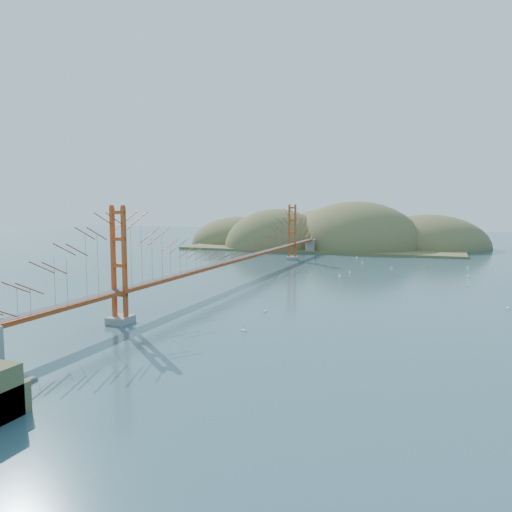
% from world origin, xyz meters
% --- Properties ---
extents(ground, '(320.00, 320.00, 0.00)m').
position_xyz_m(ground, '(0.00, 0.00, 0.00)').
color(ground, '#2C4C59').
rests_on(ground, ground).
extents(bridge, '(2.20, 94.40, 12.00)m').
position_xyz_m(bridge, '(0.00, 0.18, 7.01)').
color(bridge, gray).
rests_on(bridge, ground).
extents(far_headlands, '(84.00, 58.00, 25.00)m').
position_xyz_m(far_headlands, '(2.21, 68.52, 0.00)').
color(far_headlands, brown).
rests_on(far_headlands, ground).
extents(sailboat_6, '(0.60, 0.60, 0.67)m').
position_xyz_m(sailboat_6, '(12.59, -28.53, 0.15)').
color(sailboat_6, white).
rests_on(sailboat_6, ground).
extents(sailboat_16, '(0.66, 0.66, 0.70)m').
position_xyz_m(sailboat_16, '(14.18, 9.56, 0.15)').
color(sailboat_16, white).
rests_on(sailboat_16, ground).
extents(sailboat_5, '(0.51, 0.53, 0.60)m').
position_xyz_m(sailboat_5, '(36.97, -8.47, 0.14)').
color(sailboat_5, white).
rests_on(sailboat_5, ground).
extents(sailboat_17, '(0.58, 0.58, 0.65)m').
position_xyz_m(sailboat_17, '(33.82, 16.17, 0.15)').
color(sailboat_17, white).
rests_on(sailboat_17, ground).
extents(sailboat_7, '(0.57, 0.48, 0.66)m').
position_xyz_m(sailboat_7, '(21.09, 23.02, 0.15)').
color(sailboat_7, white).
rests_on(sailboat_7, ground).
extents(sailboat_12, '(0.56, 0.51, 0.64)m').
position_xyz_m(sailboat_12, '(12.21, 38.65, 0.15)').
color(sailboat_12, white).
rests_on(sailboat_12, ground).
extents(sailboat_4, '(0.49, 0.56, 0.64)m').
position_xyz_m(sailboat_4, '(33.37, 6.71, 0.15)').
color(sailboat_4, white).
rests_on(sailboat_4, ground).
extents(sailboat_8, '(0.55, 0.55, 0.59)m').
position_xyz_m(sailboat_8, '(34.23, 27.88, 0.14)').
color(sailboat_8, white).
rests_on(sailboat_8, ground).
extents(sailboat_15, '(0.50, 0.53, 0.59)m').
position_xyz_m(sailboat_15, '(38.75, 34.12, 0.14)').
color(sailboat_15, white).
rests_on(sailboat_15, ground).
extents(sailboat_3, '(0.55, 0.55, 0.62)m').
position_xyz_m(sailboat_3, '(14.93, 29.13, 0.14)').
color(sailboat_3, white).
rests_on(sailboat_3, ground).
extents(sailboat_0, '(0.53, 0.58, 0.65)m').
position_xyz_m(sailboat_0, '(11.72, -19.96, 0.15)').
color(sailboat_0, white).
rests_on(sailboat_0, ground).
extents(sailboat_1, '(0.54, 0.54, 0.60)m').
position_xyz_m(sailboat_1, '(14.98, 14.33, 0.14)').
color(sailboat_1, white).
rests_on(sailboat_1, ground).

